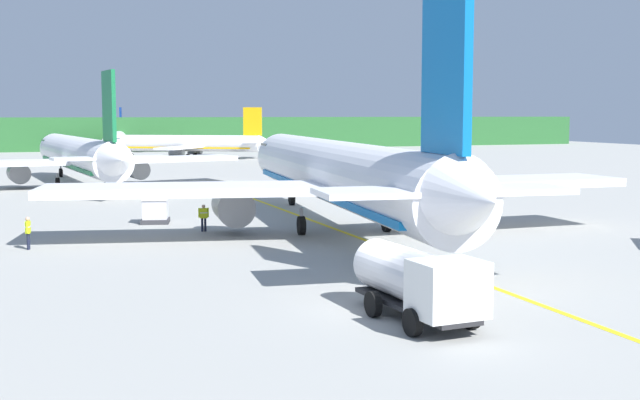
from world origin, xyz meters
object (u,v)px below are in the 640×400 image
Objects in this scene: airliner_distant at (117,139)px; crew_marshaller at (28,230)px; airliner_foreground at (340,175)px; crew_loader_left at (204,216)px; airliner_mid_apron at (80,155)px; cargo_container_near at (155,210)px; service_truck_catering at (417,281)px; airliner_far_taxiway at (188,144)px.

crew_marshaller is (-15.85, -107.76, -1.34)m from airliner_distant.
crew_marshaller is at bearing -178.04° from airliner_foreground.
crew_loader_left is at bearing 160.75° from airliner_foreground.
airliner_foreground is 1.13× the size of airliner_mid_apron.
airliner_foreground is 8.54m from crew_loader_left.
cargo_container_near is at bearing 45.77° from crew_marshaller.
airliner_distant reaches higher than crew_marshaller.
airliner_far_taxiway is at bearing 83.39° from service_truck_catering.
service_truck_catering is at bearing -80.70° from cargo_container_near.
airliner_distant is (-8.55, 23.58, 0.07)m from airliner_far_taxiway.
crew_loader_left is (-7.73, 2.70, -2.44)m from airliner_foreground.
airliner_far_taxiway is at bearing 67.45° from airliner_mid_apron.
cargo_container_near is 1.30× the size of crew_loader_left.
airliner_mid_apron is 1.28× the size of airliner_distant.
crew_loader_left is at bearing 95.90° from service_truck_catering.
cargo_container_near reaches higher than crew_marshaller.
airliner_foreground reaches higher than airliner_distant.
airliner_mid_apron is at bearing -98.76° from airliner_distant.
crew_loader_left is (2.17, -4.65, 0.08)m from cargo_container_near.
airliner_mid_apron is 34.62m from crew_loader_left.
airliner_distant is at bearing 85.36° from cargo_container_near.
airliner_distant is (-1.79, 107.16, -1.04)m from airliner_foreground.
airliner_foreground is 1.45× the size of airliner_distant.
crew_marshaller is at bearing -98.37° from airliner_distant.
airliner_mid_apron reaches higher than crew_loader_left.
airliner_far_taxiway is 82.18m from crew_loader_left.
airliner_mid_apron is 37.90m from crew_marshaller.
cargo_container_near is (-8.10, -99.81, -1.48)m from airliner_distant.
crew_marshaller reaches higher than crew_loader_left.
airliner_mid_apron is 1.46× the size of airliner_far_taxiway.
airliner_far_taxiway is 12.03× the size of cargo_container_near.
airliner_foreground is 24.33× the size of crew_marshaller.
service_truck_catering is 2.90× the size of cargo_container_near.
airliner_mid_apron is at bearing 97.23° from service_truck_catering.
service_truck_catering is (7.30, -57.51, -1.59)m from airliner_mid_apron.
airliner_distant reaches higher than cargo_container_near.
airliner_far_taxiway is 14.74× the size of crew_marshaller.
crew_marshaller is (-12.32, 20.00, -0.38)m from service_truck_catering.
airliner_far_taxiway is 87.66m from crew_marshaller.
airliner_far_taxiway reaches higher than crew_loader_left.
airliner_mid_apron reaches higher than service_truck_catering.
cargo_container_near is at bearing -102.33° from airliner_far_taxiway.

